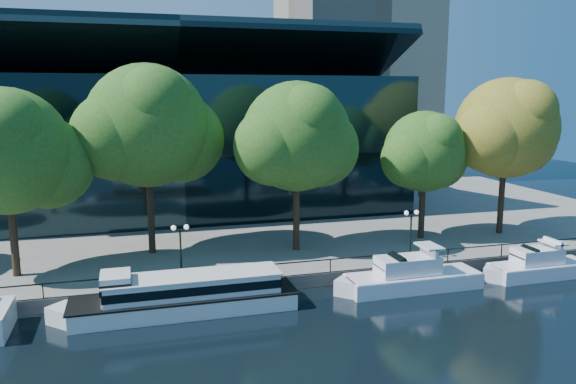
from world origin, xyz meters
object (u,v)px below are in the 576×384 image
object	(u,v)px
tree_4	(426,153)
tree_5	(508,130)
cruiser_near	(408,276)
lamp_1	(180,239)
tree_3	(299,139)
lamp_2	(411,223)
tour_boat	(180,294)
cruiser_far	(537,266)
tree_2	(150,128)
tree_1	(9,154)

from	to	relation	value
tree_4	tree_5	bearing A→B (deg)	-3.21
cruiser_near	lamp_1	world-z (taller)	lamp_1
tree_3	lamp_2	bearing A→B (deg)	-33.18
tour_boat	tree_3	size ratio (longest dim) A/B	1.12
cruiser_near	tree_4	bearing A→B (deg)	55.67
tree_5	lamp_1	xyz separation A→B (m)	(-30.85, -5.39, -6.84)
tour_boat	tree_5	size ratio (longest dim) A/B	1.09
cruiser_far	lamp_2	distance (m)	10.17
tree_4	lamp_1	bearing A→B (deg)	-165.52
tree_2	tree_4	distance (m)	24.34
tour_boat	tree_4	distance (m)	26.16
tour_boat	tree_2	bearing A→B (deg)	95.08
cruiser_far	lamp_1	distance (m)	27.47
tree_2	tree_4	size ratio (longest dim) A/B	1.34
tree_1	tree_4	size ratio (longest dim) A/B	1.17
cruiser_far	tree_2	size ratio (longest dim) A/B	0.59
cruiser_near	lamp_2	distance (m)	5.40
tour_boat	tree_2	world-z (taller)	tree_2
cruiser_far	lamp_2	bearing A→B (deg)	154.50
tour_boat	tree_2	xyz separation A→B (m)	(-1.01, 11.36, 10.14)
tree_3	tree_1	bearing A→B (deg)	-177.47
tree_5	lamp_1	distance (m)	32.06
cruiser_near	tree_3	bearing A→B (deg)	121.78
tree_4	tree_1	bearing A→B (deg)	-177.16
tree_5	lamp_1	size ratio (longest dim) A/B	3.65
tour_boat	lamp_2	world-z (taller)	lamp_2
tree_1	lamp_1	bearing A→B (deg)	-20.08
tree_4	lamp_2	bearing A→B (deg)	-127.14
tree_5	lamp_2	size ratio (longest dim) A/B	3.65
lamp_1	tree_3	bearing A→B (deg)	26.25
tour_boat	cruiser_far	xyz separation A→B (m)	(27.47, -0.44, -0.34)
lamp_1	cruiser_far	bearing A→B (deg)	-8.80
tree_1	tree_3	xyz separation A→B (m)	(21.77, 0.96, 0.51)
tour_boat	lamp_1	distance (m)	4.63
tree_5	tour_boat	bearing A→B (deg)	-163.75
cruiser_far	tree_2	world-z (taller)	tree_2
tree_3	lamp_1	distance (m)	13.29
cruiser_far	tree_2	bearing A→B (deg)	157.50
tour_boat	tree_5	bearing A→B (deg)	16.25
cruiser_far	tree_2	distance (m)	32.56
tour_boat	lamp_2	size ratio (longest dim) A/B	3.97
cruiser_near	tree_1	world-z (taller)	tree_1
tree_1	lamp_2	xyz separation A→B (m)	(29.60, -4.16, -6.01)
tree_1	tree_5	xyz separation A→B (m)	(42.23, 1.23, 0.83)
tree_3	tree_5	bearing A→B (deg)	0.75
cruiser_far	tree_4	world-z (taller)	tree_4
cruiser_far	tree_5	world-z (taller)	tree_5
tree_1	tree_5	bearing A→B (deg)	1.67
cruiser_near	cruiser_far	world-z (taller)	cruiser_near
tree_2	lamp_2	world-z (taller)	tree_2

